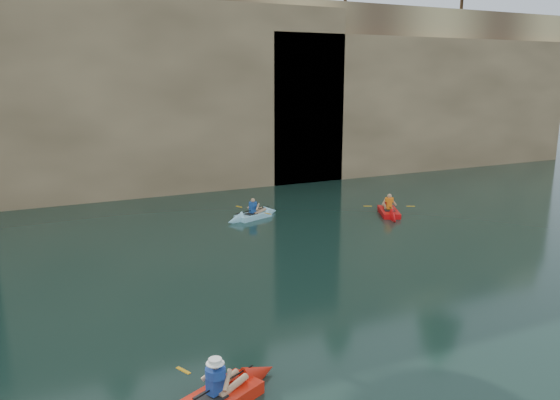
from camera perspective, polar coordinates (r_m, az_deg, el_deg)
name	(u,v)px	position (r m, az deg, el deg)	size (l,w,h in m)	color
ground	(315,393)	(12.80, 3.66, -19.44)	(160.00, 160.00, 0.00)	black
cliff	(101,88)	(39.78, -18.19, 11.03)	(70.00, 16.00, 12.00)	tan
cliff_slab_center	(156,96)	(32.86, -12.85, 10.56)	(24.00, 2.40, 11.40)	tan
cliff_slab_east	(427,102)	(42.15, 15.15, 9.81)	(26.00, 2.40, 9.84)	tan
sea_cave_center	(51,175)	(31.82, -22.79, 2.38)	(3.50, 1.00, 3.20)	black
sea_cave_east	(285,149)	(35.22, 0.51, 5.37)	(5.00, 1.00, 4.50)	black
main_kayaker	(216,399)	(12.31, -6.69, -19.95)	(3.70, 2.31, 1.37)	red
kayaker_red_far	(389,211)	(28.03, 11.30, -1.17)	(2.35, 3.57, 1.32)	red
kayaker_ltblue_mid	(253,215)	(26.80, -2.83, -1.60)	(3.33, 2.32, 1.25)	#97DDFD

